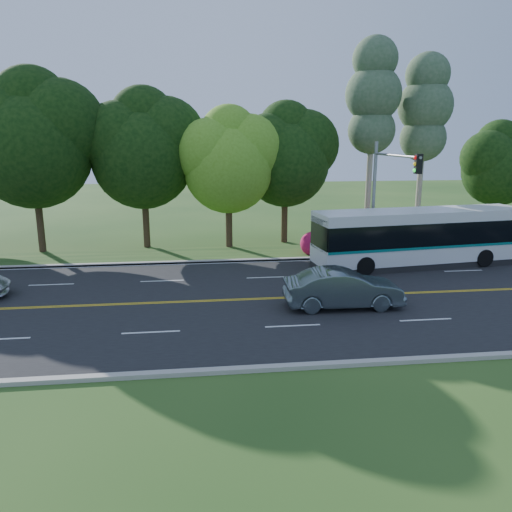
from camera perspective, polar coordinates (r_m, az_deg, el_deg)
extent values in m
plane|color=#214717|center=(23.21, 3.78, -4.81)|extent=(120.00, 120.00, 0.00)
cube|color=black|center=(23.21, 3.78, -4.79)|extent=(60.00, 14.00, 0.02)
cube|color=#A7A297|center=(29.97, 1.26, -0.42)|extent=(60.00, 0.30, 0.15)
cube|color=#A7A297|center=(16.72, 8.40, -12.19)|extent=(60.00, 0.30, 0.15)
cube|color=#214717|center=(31.76, 0.79, 0.34)|extent=(60.00, 4.00, 0.10)
cube|color=gold|center=(23.13, 3.81, -4.82)|extent=(57.00, 0.10, 0.00)
cube|color=gold|center=(23.28, 3.74, -4.70)|extent=(57.00, 0.10, 0.00)
cube|color=silver|center=(19.63, -11.92, -8.51)|extent=(2.20, 0.12, 0.00)
cube|color=silver|center=(19.89, 4.22, -7.95)|extent=(2.20, 0.12, 0.00)
cube|color=silver|center=(21.59, 18.81, -6.90)|extent=(2.20, 0.12, 0.00)
cube|color=silver|center=(27.18, -22.34, -3.04)|extent=(2.20, 0.12, 0.00)
cube|color=silver|center=(26.24, -10.68, -2.80)|extent=(2.20, 0.12, 0.00)
cube|color=silver|center=(26.43, 1.31, -2.45)|extent=(2.20, 0.12, 0.00)
cube|color=silver|center=(27.73, 12.64, -2.01)|extent=(2.20, 0.12, 0.00)
cube|color=silver|center=(30.00, 22.59, -1.56)|extent=(2.20, 0.12, 0.00)
cube|color=silver|center=(29.70, 1.34, -0.65)|extent=(57.00, 0.12, 0.00)
cube|color=silver|center=(17.00, 8.13, -11.92)|extent=(57.00, 0.12, 0.00)
cylinder|color=#311C16|center=(34.50, -23.45, 3.54)|extent=(0.44, 0.44, 3.96)
sphere|color=black|center=(34.10, -24.17, 11.00)|extent=(7.20, 7.20, 7.20)
sphere|color=black|center=(33.96, -21.57, 13.67)|extent=(5.76, 5.76, 5.76)
sphere|color=black|center=(34.35, -26.82, 12.86)|extent=(5.40, 5.40, 5.40)
sphere|color=black|center=(34.50, -24.25, 15.52)|extent=(4.68, 4.68, 4.68)
cylinder|color=#311C16|center=(34.25, -12.46, 3.97)|extent=(0.44, 0.44, 3.60)
sphere|color=black|center=(33.84, -12.82, 10.85)|extent=(6.60, 6.60, 6.60)
sphere|color=black|center=(34.00, -10.33, 13.20)|extent=(5.28, 5.28, 5.28)
sphere|color=black|center=(33.77, -15.24, 12.67)|extent=(4.95, 4.95, 4.95)
sphere|color=black|center=(34.22, -12.80, 15.03)|extent=(4.29, 4.29, 4.29)
cylinder|color=#311C16|center=(33.20, -3.10, 3.66)|extent=(0.44, 0.44, 3.24)
sphere|color=#568E1D|center=(32.78, -3.18, 9.96)|extent=(5.80, 5.80, 5.80)
sphere|color=#568E1D|center=(33.14, -0.94, 12.02)|extent=(4.64, 4.64, 4.64)
sphere|color=#568E1D|center=(32.48, -5.27, 11.69)|extent=(4.35, 4.35, 4.35)
sphere|color=#568E1D|center=(33.12, -3.10, 13.76)|extent=(3.77, 3.77, 3.77)
cylinder|color=#311C16|center=(35.14, 3.27, 4.36)|extent=(0.44, 0.44, 3.42)
sphere|color=black|center=(34.74, 3.35, 10.57)|extent=(6.00, 6.00, 6.00)
sphere|color=black|center=(35.26, 5.50, 12.53)|extent=(4.80, 4.80, 4.80)
sphere|color=black|center=(34.31, 1.42, 12.31)|extent=(4.50, 4.50, 4.50)
sphere|color=black|center=(35.11, 3.45, 14.27)|extent=(3.90, 3.90, 3.90)
cylinder|color=#9D947F|center=(36.33, 12.82, 9.41)|extent=(0.40, 0.40, 9.80)
sphere|color=#355233|center=(36.25, 13.06, 13.82)|extent=(3.23, 3.23, 3.23)
sphere|color=#355233|center=(36.36, 13.27, 17.57)|extent=(3.80, 3.80, 3.80)
sphere|color=#355233|center=(36.60, 13.47, 21.07)|extent=(3.04, 3.04, 3.04)
cylinder|color=#9D947F|center=(38.33, 18.25, 8.75)|extent=(0.40, 0.40, 9.10)
sphere|color=#355233|center=(38.23, 18.54, 12.62)|extent=(3.23, 3.23, 3.23)
sphere|color=#355233|center=(38.29, 18.80, 15.92)|extent=(3.80, 3.80, 3.80)
sphere|color=#355233|center=(38.46, 19.04, 19.01)|extent=(3.04, 3.04, 3.04)
cylinder|color=#311C16|center=(41.53, 25.48, 4.23)|extent=(0.44, 0.44, 3.06)
sphere|color=black|center=(41.20, 25.95, 8.82)|extent=(5.20, 5.20, 5.20)
sphere|color=black|center=(42.05, 27.24, 10.18)|extent=(4.16, 4.16, 4.16)
sphere|color=black|center=(40.44, 24.98, 10.15)|extent=(3.90, 3.90, 3.90)
sphere|color=black|center=(41.53, 26.05, 11.54)|extent=(3.38, 3.38, 3.38)
sphere|color=#9D0D41|center=(31.38, 6.42, 1.40)|extent=(1.50, 1.50, 1.50)
sphere|color=#9D0D41|center=(31.63, 8.19, 1.44)|extent=(1.50, 1.50, 1.50)
sphere|color=#9D0D41|center=(31.90, 9.92, 1.48)|extent=(1.50, 1.50, 1.50)
sphere|color=#9D0D41|center=(32.20, 11.63, 1.52)|extent=(1.50, 1.50, 1.50)
sphere|color=#9D0D41|center=(32.53, 13.30, 1.55)|extent=(1.50, 1.50, 1.50)
sphere|color=#9D0D41|center=(32.89, 14.94, 1.58)|extent=(1.50, 1.50, 1.50)
sphere|color=#9D0D41|center=(33.27, 16.54, 1.61)|extent=(1.50, 1.50, 1.50)
sphere|color=#9D0D41|center=(33.68, 18.10, 1.64)|extent=(1.50, 1.50, 1.50)
sphere|color=#9D0D41|center=(34.11, 19.62, 1.67)|extent=(1.50, 1.50, 1.50)
cube|color=olive|center=(33.08, 18.61, 0.42)|extent=(3.50, 1.40, 0.40)
cylinder|color=gray|center=(31.08, 13.27, 6.15)|extent=(0.20, 0.20, 7.00)
cylinder|color=gray|center=(28.07, 15.70, 11.01)|extent=(0.14, 6.00, 0.14)
cube|color=black|center=(25.52, 18.07, 9.97)|extent=(0.32, 0.28, 0.95)
sphere|color=red|center=(25.44, 17.76, 10.66)|extent=(0.18, 0.18, 0.18)
sphere|color=yellow|center=(25.45, 17.71, 9.99)|extent=(0.18, 0.18, 0.18)
sphere|color=#19D833|center=(25.47, 17.67, 9.32)|extent=(0.18, 0.18, 0.18)
cube|color=silver|center=(30.18, 18.11, 0.59)|extent=(12.56, 4.12, 1.02)
cube|color=black|center=(29.96, 18.27, 2.73)|extent=(12.51, 4.16, 1.27)
cube|color=silver|center=(29.81, 18.40, 4.48)|extent=(12.56, 4.12, 0.57)
cube|color=#0B6865|center=(30.09, 18.17, 1.43)|extent=(12.51, 4.17, 0.14)
cube|color=black|center=(27.19, 7.25, 2.47)|extent=(0.36, 2.40, 1.75)
cube|color=#19E54C|center=(27.02, 7.33, 4.53)|extent=(0.24, 1.57, 0.23)
cube|color=black|center=(30.34, 18.01, -0.68)|extent=(12.55, 4.02, 0.36)
cylinder|color=black|center=(27.32, 12.37, -1.12)|extent=(1.06, 0.41, 1.03)
cylinder|color=black|center=(29.47, 10.27, 0.04)|extent=(1.06, 0.41, 1.03)
cylinder|color=black|center=(31.27, 24.62, -0.21)|extent=(1.06, 0.41, 1.03)
cylinder|color=black|center=(33.16, 22.02, 0.76)|extent=(1.06, 0.41, 1.03)
imported|color=slate|center=(22.00, 9.92, -3.69)|extent=(5.13, 1.89, 1.68)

